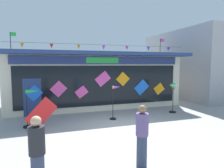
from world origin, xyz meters
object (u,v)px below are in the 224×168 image
object	(u,v)px
person_near_camera	(37,154)
person_mid_plaza	(142,134)
wind_spinner_far_left	(30,104)
wind_spinner_left	(115,98)
display_kite_on_ground	(41,113)
kite_shop_building	(95,79)
wind_spinner_center_left	(173,92)

from	to	relation	value
person_near_camera	person_mid_plaza	bearing A→B (deg)	-179.30
wind_spinner_far_left	wind_spinner_left	world-z (taller)	wind_spinner_left
display_kite_on_ground	person_mid_plaza	bearing A→B (deg)	-57.21
wind_spinner_far_left	display_kite_on_ground	xyz separation A→B (m)	(0.45, -0.40, -0.35)
person_mid_plaza	display_kite_on_ground	world-z (taller)	person_mid_plaza
display_kite_on_ground	wind_spinner_far_left	bearing A→B (deg)	138.86
wind_spinner_left	person_mid_plaza	bearing A→B (deg)	-99.99
kite_shop_building	wind_spinner_center_left	bearing A→B (deg)	-44.13
wind_spinner_center_left	display_kite_on_ground	bearing A→B (deg)	-174.29
wind_spinner_left	wind_spinner_center_left	distance (m)	3.59
wind_spinner_left	person_near_camera	size ratio (longest dim) A/B	1.01
wind_spinner_center_left	person_near_camera	xyz separation A→B (m)	(-6.97, -5.13, -0.32)
kite_shop_building	wind_spinner_center_left	world-z (taller)	kite_shop_building
kite_shop_building	person_near_camera	distance (m)	9.36
wind_spinner_far_left	display_kite_on_ground	distance (m)	0.69
person_mid_plaza	wind_spinner_center_left	bearing A→B (deg)	67.82
wind_spinner_far_left	person_mid_plaza	distance (m)	5.47
person_near_camera	display_kite_on_ground	xyz separation A→B (m)	(-0.05, 4.43, -0.18)
wind_spinner_center_left	wind_spinner_far_left	bearing A→B (deg)	-177.65
kite_shop_building	wind_spinner_left	bearing A→B (deg)	-88.04
kite_shop_building	display_kite_on_ground	world-z (taller)	kite_shop_building
wind_spinner_center_left	display_kite_on_ground	xyz separation A→B (m)	(-7.02, -0.70, -0.50)
wind_spinner_left	kite_shop_building	bearing A→B (deg)	91.96
wind_spinner_far_left	kite_shop_building	bearing A→B (deg)	46.04
wind_spinner_center_left	person_mid_plaza	world-z (taller)	wind_spinner_center_left
wind_spinner_far_left	wind_spinner_center_left	size ratio (longest dim) A/B	0.97
wind_spinner_far_left	wind_spinner_center_left	distance (m)	7.48
wind_spinner_center_left	person_mid_plaza	bearing A→B (deg)	-132.28
kite_shop_building	person_near_camera	xyz separation A→B (m)	(-3.26, -8.73, -0.89)
kite_shop_building	person_near_camera	size ratio (longest dim) A/B	6.55
wind_spinner_left	person_mid_plaza	size ratio (longest dim) A/B	1.01
person_mid_plaza	wind_spinner_far_left	bearing A→B (deg)	144.63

